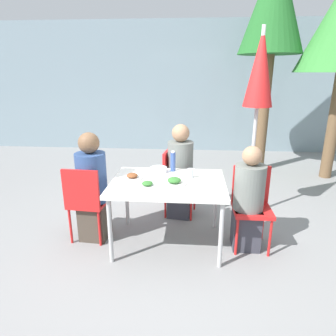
% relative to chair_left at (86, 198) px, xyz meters
% --- Properties ---
extents(ground_plane, '(24.00, 24.00, 0.00)m').
position_rel_chair_left_xyz_m(ground_plane, '(0.91, 0.01, -0.52)').
color(ground_plane, gray).
extents(building_facade, '(10.00, 0.20, 3.00)m').
position_rel_chair_left_xyz_m(building_facade, '(0.91, 4.45, 0.98)').
color(building_facade, gray).
rests_on(building_facade, ground).
extents(dining_table, '(1.21, 0.91, 0.74)m').
position_rel_chair_left_xyz_m(dining_table, '(0.91, 0.01, 0.16)').
color(dining_table, white).
rests_on(dining_table, ground).
extents(chair_left, '(0.43, 0.43, 0.88)m').
position_rel_chair_left_xyz_m(chair_left, '(0.00, 0.00, 0.00)').
color(chair_left, red).
rests_on(chair_left, ground).
extents(person_left, '(0.33, 0.33, 1.24)m').
position_rel_chair_left_xyz_m(person_left, '(0.06, 0.08, 0.08)').
color(person_left, '#473D33').
rests_on(person_left, ground).
extents(chair_right, '(0.40, 0.40, 0.88)m').
position_rel_chair_left_xyz_m(chair_right, '(1.81, 0.09, 0.00)').
color(chair_right, red).
rests_on(chair_right, ground).
extents(person_right, '(0.32, 0.32, 1.14)m').
position_rel_chair_left_xyz_m(person_right, '(1.76, 0.01, 0.02)').
color(person_right, '#383842').
rests_on(person_right, ground).
extents(chair_far, '(0.45, 0.45, 0.88)m').
position_rel_chair_left_xyz_m(chair_far, '(0.94, 0.78, 0.00)').
color(chair_far, red).
rests_on(chair_far, ground).
extents(person_far, '(0.33, 0.33, 1.24)m').
position_rel_chair_left_xyz_m(person_far, '(1.01, 0.72, 0.07)').
color(person_far, '#383842').
rests_on(person_far, ground).
extents(closed_umbrella, '(0.36, 0.36, 2.36)m').
position_rel_chair_left_xyz_m(closed_umbrella, '(1.93, 0.80, 1.26)').
color(closed_umbrella, '#333333').
rests_on(closed_umbrella, ground).
extents(plate_0, '(0.26, 0.26, 0.07)m').
position_rel_chair_left_xyz_m(plate_0, '(0.98, -0.06, 0.25)').
color(plate_0, white).
rests_on(plate_0, dining_table).
extents(plate_1, '(0.20, 0.20, 0.06)m').
position_rel_chair_left_xyz_m(plate_1, '(0.71, -0.16, 0.24)').
color(plate_1, white).
rests_on(plate_1, dining_table).
extents(plate_2, '(0.22, 0.22, 0.06)m').
position_rel_chair_left_xyz_m(plate_2, '(0.52, 0.06, 0.24)').
color(plate_2, white).
rests_on(plate_2, dining_table).
extents(bottle, '(0.06, 0.06, 0.24)m').
position_rel_chair_left_xyz_m(bottle, '(0.94, 0.37, 0.34)').
color(bottle, '#334C8E').
rests_on(bottle, dining_table).
extents(drinking_cup, '(0.07, 0.07, 0.10)m').
position_rel_chair_left_xyz_m(drinking_cup, '(1.14, 0.15, 0.27)').
color(drinking_cup, silver).
rests_on(drinking_cup, dining_table).
extents(salad_bowl, '(0.19, 0.19, 0.06)m').
position_rel_chair_left_xyz_m(salad_bowl, '(0.78, 0.31, 0.25)').
color(salad_bowl, white).
rests_on(salad_bowl, dining_table).
extents(tree_behind_left, '(1.12, 1.12, 3.89)m').
position_rel_chair_left_xyz_m(tree_behind_left, '(2.49, 2.84, 2.43)').
color(tree_behind_left, brown).
rests_on(tree_behind_left, ground).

